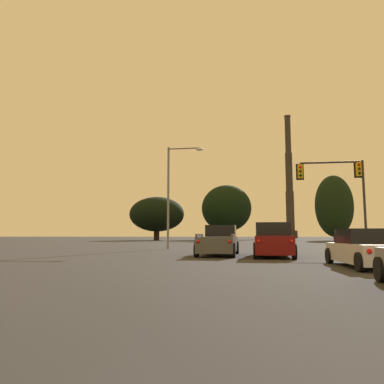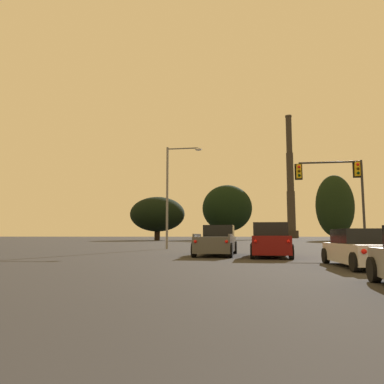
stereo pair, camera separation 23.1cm
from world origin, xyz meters
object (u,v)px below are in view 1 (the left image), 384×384
(sedan_right_lane_second, at_px, (366,249))
(pickup_truck_left_lane_front, at_px, (219,242))
(smokestack, at_px, (289,189))
(street_lamp, at_px, (174,186))
(suv_center_lane_front, at_px, (273,240))
(traffic_light_overhead_right, at_px, (342,182))

(sedan_right_lane_second, bearing_deg, pickup_truck_left_lane_front, 125.77)
(smokestack, bearing_deg, street_lamp, -100.98)
(suv_center_lane_front, bearing_deg, street_lamp, 126.02)
(traffic_light_overhead_right, height_order, smokestack, smokestack)
(pickup_truck_left_lane_front, xyz_separation_m, street_lamp, (-4.68, 9.51, 4.69))
(sedan_right_lane_second, xyz_separation_m, traffic_light_overhead_right, (2.66, 14.02, 4.46))
(street_lamp, bearing_deg, traffic_light_overhead_right, -13.23)
(traffic_light_overhead_right, bearing_deg, street_lamp, 166.77)
(suv_center_lane_front, distance_m, smokestack, 135.09)
(pickup_truck_left_lane_front, distance_m, traffic_light_overhead_right, 11.64)
(sedan_right_lane_second, xyz_separation_m, smokestack, (12.87, 138.96, 19.06))
(sedan_right_lane_second, relative_size, traffic_light_overhead_right, 0.71)
(traffic_light_overhead_right, xyz_separation_m, smokestack, (10.21, 124.94, 14.60))
(traffic_light_overhead_right, bearing_deg, pickup_truck_left_lane_front, -143.98)
(suv_center_lane_front, height_order, pickup_truck_left_lane_front, suv_center_lane_front)
(sedan_right_lane_second, bearing_deg, suv_center_lane_front, 113.63)
(suv_center_lane_front, xyz_separation_m, pickup_truck_left_lane_front, (-3.05, 1.53, -0.09))
(sedan_right_lane_second, bearing_deg, traffic_light_overhead_right, 76.62)
(suv_center_lane_front, height_order, traffic_light_overhead_right, traffic_light_overhead_right)
(suv_center_lane_front, bearing_deg, smokestack, 84.19)
(traffic_light_overhead_right, bearing_deg, smokestack, 85.33)
(suv_center_lane_front, bearing_deg, pickup_truck_left_lane_front, 154.42)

